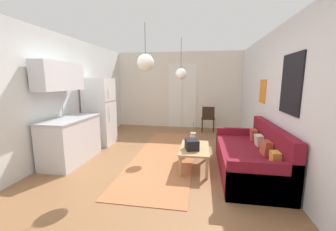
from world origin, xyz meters
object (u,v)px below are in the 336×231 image
bamboo_vase (193,138)px  handbag (192,144)px  accent_chair (208,117)px  pendant_lamp_far (181,74)px  refrigerator (100,112)px  coffee_table (195,150)px  couch (252,158)px  pendant_lamp_near (146,62)px

bamboo_vase → handbag: 0.33m
bamboo_vase → accent_chair: bamboo_vase is taller
handbag → pendant_lamp_far: 1.85m
refrigerator → accent_chair: refrigerator is taller
coffee_table → accent_chair: accent_chair is taller
couch → handbag: bearing=-176.8°
bamboo_vase → pendant_lamp_far: size_ratio=0.47×
accent_chair → pendant_lamp_far: pendant_lamp_far is taller
handbag → pendant_lamp_near: bearing=-176.7°
bamboo_vase → refrigerator: refrigerator is taller
coffee_table → accent_chair: 2.88m
bamboo_vase → pendant_lamp_far: pendant_lamp_far is taller
coffee_table → bamboo_vase: bearing=100.4°
coffee_table → bamboo_vase: (-0.04, 0.21, 0.17)m
couch → handbag: 1.09m
coffee_table → bamboo_vase: 0.27m
couch → pendant_lamp_near: size_ratio=2.53×
refrigerator → handbag: bearing=-27.5°
pendant_lamp_far → refrigerator: bearing=-179.8°
coffee_table → pendant_lamp_near: (-0.88, -0.17, 1.60)m
couch → refrigerator: refrigerator is taller
accent_chair → pendant_lamp_near: 3.58m
bamboo_vase → pendant_lamp_near: pendant_lamp_near is taller
couch → pendant_lamp_far: (-1.41, 1.21, 1.52)m
coffee_table → handbag: handbag is taller
coffee_table → handbag: bearing=-110.8°
bamboo_vase → couch: bearing=-14.5°
handbag → pendant_lamp_near: (-0.83, -0.05, 1.45)m
pendant_lamp_near → coffee_table: bearing=11.1°
handbag → accent_chair: bearing=82.8°
handbag → refrigerator: bearing=152.5°
coffee_table → bamboo_vase: size_ratio=2.08×
pendant_lamp_far → accent_chair: bearing=67.2°
coffee_table → bamboo_vase: bamboo_vase is taller
coffee_table → accent_chair: (0.33, 2.85, 0.13)m
pendant_lamp_near → couch: bearing=3.2°
accent_chair → pendant_lamp_far: bearing=68.9°
refrigerator → accent_chair: size_ratio=2.04×
handbag → pendant_lamp_near: size_ratio=0.40×
pendant_lamp_near → pendant_lamp_far: bearing=69.7°
handbag → accent_chair: accent_chair is taller
handbag → bamboo_vase: bearing=88.5°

